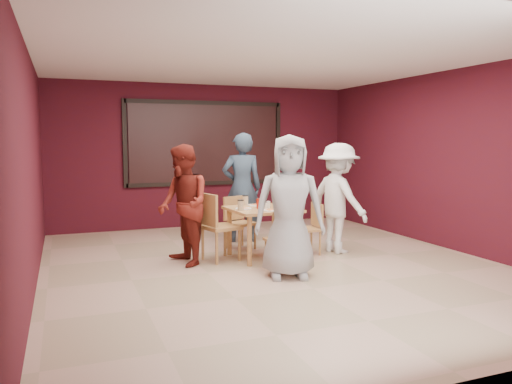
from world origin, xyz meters
name	(u,v)px	position (x,y,z in m)	size (l,w,h in m)	color
floor	(275,266)	(0.00, 0.00, 0.00)	(7.00, 7.00, 0.00)	#CCA78D
window_blinds	(206,143)	(0.00, 3.45, 1.65)	(3.00, 0.02, 1.50)	black
dining_table	(263,214)	(0.02, 0.51, 0.65)	(0.98, 0.98, 0.89)	tan
chair_front	(283,237)	(0.00, -0.27, 0.45)	(0.40, 0.40, 0.80)	#B67846
chair_back	(238,219)	(-0.09, 1.26, 0.46)	(0.50, 0.50, 0.82)	#B67846
chair_left	(216,223)	(-0.67, 0.56, 0.55)	(0.58, 0.58, 0.97)	#B67846
chair_right	(311,225)	(0.80, 0.48, 0.44)	(0.39, 0.39, 0.77)	#B67846
diner_front	(289,207)	(-0.05, -0.56, 0.89)	(0.87, 0.57, 1.79)	#A5A5A5
diner_back	(242,188)	(0.14, 1.74, 0.92)	(0.67, 0.44, 1.83)	#2F4154
diner_left	(183,205)	(-1.14, 0.52, 0.83)	(0.81, 0.63, 1.67)	maroon
diner_right	(338,198)	(1.23, 0.43, 0.83)	(1.08, 0.62, 1.67)	white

